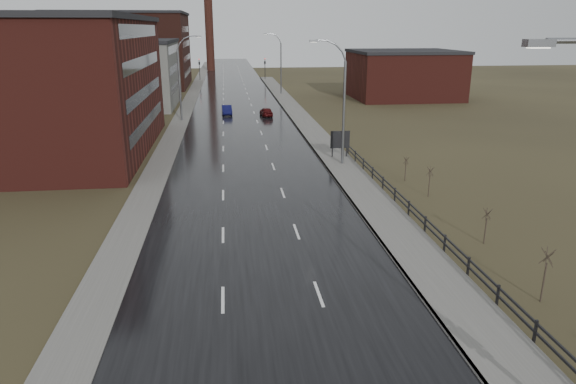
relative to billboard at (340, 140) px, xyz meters
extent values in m
cube|color=black|center=(-9.10, 21.47, -1.78)|extent=(14.00, 300.00, 0.06)
cube|color=#595651|center=(-0.50, -3.53, -1.72)|extent=(3.20, 180.00, 0.18)
cube|color=slate|center=(-2.02, -3.53, -1.72)|extent=(0.16, 180.00, 0.18)
cube|color=#595651|center=(-17.30, 21.47, -1.75)|extent=(2.40, 260.00, 0.12)
cube|color=#471914|center=(-30.10, 6.47, 4.69)|extent=(22.00, 28.00, 13.00)
cube|color=black|center=(-30.10, 6.47, 11.44)|extent=(22.44, 28.56, 0.50)
cube|color=black|center=(-19.12, 6.47, 1.19)|extent=(0.06, 22.40, 1.20)
cube|color=black|center=(-19.12, 6.47, 4.19)|extent=(0.06, 22.40, 1.20)
cube|color=black|center=(-19.12, 6.47, 7.19)|extent=(0.06, 22.40, 1.20)
cube|color=black|center=(-19.12, 6.47, 10.19)|extent=(0.06, 22.40, 1.20)
cube|color=slate|center=(-27.10, 39.47, 3.19)|extent=(16.00, 20.00, 10.00)
cube|color=black|center=(-27.10, 39.47, 8.44)|extent=(16.32, 20.40, 0.50)
cube|color=black|center=(-19.12, 39.47, 1.19)|extent=(0.06, 16.00, 1.20)
cube|color=black|center=(-19.12, 39.47, 4.19)|extent=(0.06, 16.00, 1.20)
cube|color=black|center=(-19.12, 39.47, 7.19)|extent=(0.06, 16.00, 1.20)
cube|color=#331611|center=(-32.10, 69.47, 5.69)|extent=(26.00, 24.00, 15.00)
cube|color=black|center=(-32.10, 69.47, 13.44)|extent=(26.52, 24.48, 0.50)
cube|color=black|center=(-19.12, 69.47, 1.19)|extent=(0.06, 19.20, 1.20)
cube|color=black|center=(-19.12, 69.47, 4.19)|extent=(0.06, 19.20, 1.20)
cube|color=black|center=(-19.12, 69.47, 7.19)|extent=(0.06, 19.20, 1.20)
cube|color=black|center=(-19.12, 69.47, 10.19)|extent=(0.06, 19.20, 1.20)
cube|color=#471914|center=(21.20, 43.47, 2.19)|extent=(18.00, 16.00, 8.00)
cube|color=black|center=(21.20, 43.47, 6.44)|extent=(18.36, 16.32, 0.50)
cylinder|color=#331611|center=(-15.10, 111.47, 13.19)|extent=(2.40, 2.40, 30.00)
cylinder|color=slate|center=(-2.81, -36.53, 10.20)|extent=(1.15, 0.14, 0.14)
cube|color=slate|center=(-3.56, -36.53, 10.15)|extent=(0.70, 0.28, 0.18)
cube|color=silver|center=(-3.56, -36.53, 10.05)|extent=(0.50, 0.20, 0.04)
cylinder|color=slate|center=(-0.30, -2.53, 2.94)|extent=(0.24, 0.24, 9.50)
cylinder|color=slate|center=(-0.47, -2.53, 8.09)|extent=(0.51, 0.14, 0.98)
cylinder|color=slate|center=(-0.94, -2.53, 8.80)|extent=(0.81, 0.14, 0.81)
cylinder|color=slate|center=(-1.66, -2.53, 9.28)|extent=(0.98, 0.14, 0.51)
cylinder|color=slate|center=(-2.50, -2.53, 9.45)|extent=(1.01, 0.14, 0.14)
cube|color=slate|center=(-3.19, -2.53, 9.40)|extent=(0.70, 0.28, 0.18)
cube|color=silver|center=(-3.19, -2.53, 9.30)|extent=(0.50, 0.20, 0.04)
cylinder|color=slate|center=(-17.10, 23.47, 2.94)|extent=(0.24, 0.24, 9.50)
cylinder|color=slate|center=(-16.93, 23.47, 8.09)|extent=(0.51, 0.14, 0.98)
cylinder|color=slate|center=(-16.46, 23.47, 8.80)|extent=(0.81, 0.14, 0.81)
cylinder|color=slate|center=(-15.74, 23.47, 9.28)|extent=(0.98, 0.14, 0.51)
cylinder|color=slate|center=(-14.90, 23.47, 9.45)|extent=(1.01, 0.14, 0.14)
cube|color=slate|center=(-14.21, 23.47, 9.40)|extent=(0.70, 0.28, 0.18)
cube|color=silver|center=(-14.21, 23.47, 9.30)|extent=(0.50, 0.20, 0.04)
cylinder|color=slate|center=(-0.30, 51.47, 2.94)|extent=(0.24, 0.24, 9.50)
cylinder|color=slate|center=(-0.47, 51.47, 8.09)|extent=(0.51, 0.14, 0.98)
cylinder|color=slate|center=(-0.94, 51.47, 8.80)|extent=(0.81, 0.14, 0.81)
cylinder|color=slate|center=(-1.66, 51.47, 9.28)|extent=(0.98, 0.14, 0.51)
cylinder|color=slate|center=(-2.50, 51.47, 9.45)|extent=(1.01, 0.14, 0.14)
cube|color=slate|center=(-3.19, 51.47, 9.40)|extent=(0.70, 0.28, 0.18)
cube|color=silver|center=(-3.19, 51.47, 9.30)|extent=(0.50, 0.20, 0.04)
cube|color=black|center=(1.20, -31.53, -1.26)|extent=(0.10, 0.10, 1.10)
cube|color=black|center=(1.20, -28.53, -1.26)|extent=(0.10, 0.10, 1.10)
cube|color=black|center=(1.20, -25.53, -1.26)|extent=(0.10, 0.10, 1.10)
cube|color=black|center=(1.20, -22.53, -1.26)|extent=(0.10, 0.10, 1.10)
cube|color=black|center=(1.20, -19.53, -1.26)|extent=(0.10, 0.10, 1.10)
cube|color=black|center=(1.20, -16.53, -1.26)|extent=(0.10, 0.10, 1.10)
cube|color=black|center=(1.20, -13.53, -1.26)|extent=(0.10, 0.10, 1.10)
cube|color=black|center=(1.20, -10.53, -1.26)|extent=(0.10, 0.10, 1.10)
cube|color=black|center=(1.20, -7.53, -1.26)|extent=(0.10, 0.10, 1.10)
cube|color=black|center=(1.20, -4.53, -1.26)|extent=(0.10, 0.10, 1.10)
cube|color=black|center=(1.20, -1.53, -1.26)|extent=(0.10, 0.10, 1.10)
cube|color=black|center=(1.20, 1.47, -1.26)|extent=(0.10, 0.10, 1.10)
cube|color=black|center=(1.20, 4.47, -1.26)|extent=(0.10, 0.10, 1.10)
cube|color=black|center=(1.20, -20.03, -0.86)|extent=(0.08, 53.00, 0.10)
cube|color=black|center=(1.20, -20.03, -1.26)|extent=(0.08, 53.00, 0.10)
cylinder|color=#382D23|center=(3.47, -28.38, -0.82)|extent=(0.08, 0.08, 2.00)
cylinder|color=#382D23|center=(3.52, -28.38, 0.48)|extent=(0.04, 0.67, 0.79)
cylinder|color=#382D23|center=(3.49, -28.34, 0.48)|extent=(0.64, 0.25, 0.80)
cylinder|color=#382D23|center=(3.43, -28.36, 0.48)|extent=(0.38, 0.57, 0.80)
cylinder|color=#382D23|center=(3.43, -28.41, 0.48)|extent=(0.38, 0.57, 0.80)
cylinder|color=#382D23|center=(3.49, -28.43, 0.48)|extent=(0.64, 0.25, 0.80)
cylinder|color=#382D23|center=(4.10, -21.59, -1.00)|extent=(0.08, 0.08, 1.62)
cylinder|color=#382D23|center=(4.15, -21.59, 0.05)|extent=(0.04, 0.55, 0.64)
cylinder|color=#382D23|center=(4.11, -21.54, 0.05)|extent=(0.52, 0.21, 0.65)
cylinder|color=#382D23|center=(4.06, -21.56, 0.05)|extent=(0.31, 0.47, 0.66)
cylinder|color=#382D23|center=(4.06, -21.62, 0.05)|extent=(0.31, 0.47, 0.66)
cylinder|color=#382D23|center=(4.11, -21.63, 0.05)|extent=(0.52, 0.21, 0.65)
cylinder|color=#382D23|center=(4.16, -12.61, -0.95)|extent=(0.08, 0.08, 1.73)
cylinder|color=#382D23|center=(4.21, -12.61, 0.18)|extent=(0.04, 0.59, 0.69)
cylinder|color=#382D23|center=(4.18, -12.56, 0.18)|extent=(0.56, 0.22, 0.69)
cylinder|color=#382D23|center=(4.12, -12.58, 0.18)|extent=(0.33, 0.50, 0.70)
cylinder|color=#382D23|center=(4.12, -12.64, 0.18)|extent=(0.33, 0.50, 0.70)
cylinder|color=#382D23|center=(4.18, -12.66, 0.18)|extent=(0.56, 0.22, 0.69)
cylinder|color=#382D23|center=(3.82, -8.25, -1.05)|extent=(0.08, 0.08, 1.53)
cylinder|color=#382D23|center=(3.87, -8.25, -0.06)|extent=(0.04, 0.52, 0.61)
cylinder|color=#382D23|center=(3.84, -8.20, -0.06)|extent=(0.49, 0.20, 0.61)
cylinder|color=#382D23|center=(3.78, -8.22, -0.06)|extent=(0.30, 0.44, 0.62)
cylinder|color=#382D23|center=(3.78, -8.28, -0.06)|extent=(0.30, 0.44, 0.62)
cylinder|color=#382D23|center=(3.84, -8.30, -0.06)|extent=(0.49, 0.20, 0.61)
cube|color=black|center=(-0.72, 0.06, -0.91)|extent=(0.10, 0.10, 1.80)
cube|color=black|center=(0.72, 0.06, -0.91)|extent=(0.10, 0.10, 1.80)
cube|color=silver|center=(0.00, 0.01, 0.09)|extent=(1.81, 0.08, 1.61)
cube|color=black|center=(0.00, -0.04, 0.09)|extent=(1.91, 0.04, 1.71)
cylinder|color=black|center=(-17.10, 81.47, 0.79)|extent=(0.16, 0.16, 5.20)
imported|color=black|center=(-17.10, 81.47, 2.94)|extent=(0.58, 2.73, 1.10)
sphere|color=#FF190C|center=(-17.10, 81.32, 3.24)|extent=(0.18, 0.18, 0.18)
cylinder|color=black|center=(-1.10, 81.47, 0.79)|extent=(0.16, 0.16, 5.20)
imported|color=black|center=(-1.10, 81.47, 2.94)|extent=(0.58, 2.73, 1.10)
sphere|color=#FF190C|center=(-1.10, 81.32, 3.24)|extent=(0.18, 0.18, 0.18)
imported|color=#0C0D3D|center=(-10.87, 28.12, -1.15)|extent=(1.60, 4.12, 1.34)
imported|color=#410A0C|center=(-5.20, 25.91, -1.16)|extent=(1.87, 3.93, 1.30)
camera|label=1|loc=(-10.90, -48.25, 10.49)|focal=32.00mm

